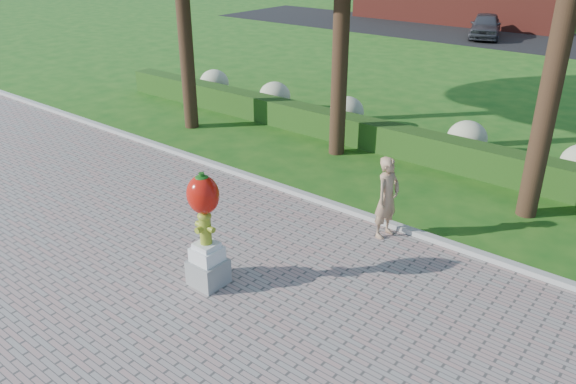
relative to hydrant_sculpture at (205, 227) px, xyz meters
The scene contains 8 objects.
ground 1.50m from the hydrant_sculpture, 87.61° to the left, with size 100.00×100.00×0.00m, color #185314.
walkway 3.29m from the hydrant_sculpture, 89.29° to the right, with size 40.00×14.00×0.04m, color gray.
curb 4.07m from the hydrant_sculpture, 89.44° to the left, with size 40.00×0.18×0.15m, color #ADADA5.
lawn_hedge 7.96m from the hydrant_sculpture, 89.72° to the left, with size 24.00×0.70×0.80m, color #1F4513.
hydrangea_row 8.96m from the hydrant_sculpture, 86.09° to the left, with size 20.10×1.10×0.99m.
hydrant_sculpture is the anchor object (origin of this frame).
woman 3.86m from the hydrant_sculpture, 65.97° to the left, with size 0.63×0.41×1.73m, color tan.
parked_car 28.60m from the hydrant_sculpture, 101.79° to the left, with size 1.67×4.15×1.41m, color #393B40.
Camera 1 is at (6.38, -6.62, 5.81)m, focal length 35.00 mm.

